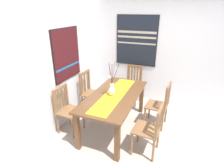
{
  "coord_description": "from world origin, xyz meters",
  "views": [
    {
      "loc": [
        -2.7,
        -0.37,
        2.29
      ],
      "look_at": [
        0.32,
        0.84,
        0.93
      ],
      "focal_mm": 29.17,
      "sensor_mm": 36.0,
      "label": 1
    }
  ],
  "objects_px": {
    "painting_on_back_wall": "(66,54)",
    "chair_1": "(132,84)",
    "chair_2": "(160,104)",
    "chair_0": "(150,129)",
    "centerpiece_vase": "(112,89)",
    "chair_3": "(67,109)",
    "chair_4": "(90,92)",
    "painting_on_side_wall": "(136,41)",
    "dining_table": "(115,100)"
  },
  "relations": [
    {
      "from": "painting_on_back_wall",
      "to": "chair_1",
      "type": "bearing_deg",
      "value": -40.37
    },
    {
      "from": "chair_2",
      "to": "chair_0",
      "type": "bearing_deg",
      "value": 177.53
    },
    {
      "from": "centerpiece_vase",
      "to": "painting_on_back_wall",
      "type": "relative_size",
      "value": 0.66
    },
    {
      "from": "chair_3",
      "to": "chair_4",
      "type": "bearing_deg",
      "value": -2.98
    },
    {
      "from": "chair_0",
      "to": "chair_2",
      "type": "xyz_separation_m",
      "value": [
        0.86,
        -0.04,
        0.02
      ]
    },
    {
      "from": "chair_1",
      "to": "painting_on_side_wall",
      "type": "bearing_deg",
      "value": 6.05
    },
    {
      "from": "chair_0",
      "to": "painting_on_back_wall",
      "type": "distance_m",
      "value": 2.11
    },
    {
      "from": "chair_4",
      "to": "chair_2",
      "type": "bearing_deg",
      "value": -90.37
    },
    {
      "from": "chair_0",
      "to": "chair_4",
      "type": "height_order",
      "value": "chair_4"
    },
    {
      "from": "chair_3",
      "to": "painting_on_side_wall",
      "type": "distance_m",
      "value": 2.37
    },
    {
      "from": "painting_on_side_wall",
      "to": "dining_table",
      "type": "bearing_deg",
      "value": -179.25
    },
    {
      "from": "chair_1",
      "to": "chair_3",
      "type": "relative_size",
      "value": 1.04
    },
    {
      "from": "dining_table",
      "to": "chair_1",
      "type": "xyz_separation_m",
      "value": [
        1.25,
        -0.01,
        -0.14
      ]
    },
    {
      "from": "chair_1",
      "to": "painting_on_side_wall",
      "type": "height_order",
      "value": "painting_on_side_wall"
    },
    {
      "from": "chair_1",
      "to": "chair_2",
      "type": "bearing_deg",
      "value": -135.66
    },
    {
      "from": "painting_on_back_wall",
      "to": "chair_4",
      "type": "bearing_deg",
      "value": -32.16
    },
    {
      "from": "centerpiece_vase",
      "to": "chair_2",
      "type": "relative_size",
      "value": 0.69
    },
    {
      "from": "chair_2",
      "to": "painting_on_back_wall",
      "type": "relative_size",
      "value": 0.95
    },
    {
      "from": "painting_on_back_wall",
      "to": "centerpiece_vase",
      "type": "bearing_deg",
      "value": -94.41
    },
    {
      "from": "chair_0",
      "to": "chair_2",
      "type": "distance_m",
      "value": 0.86
    },
    {
      "from": "chair_3",
      "to": "chair_1",
      "type": "bearing_deg",
      "value": -26.51
    },
    {
      "from": "chair_2",
      "to": "painting_on_back_wall",
      "type": "bearing_deg",
      "value": 102.25
    },
    {
      "from": "chair_1",
      "to": "chair_3",
      "type": "xyz_separation_m",
      "value": [
        -1.67,
        0.83,
        -0.02
      ]
    },
    {
      "from": "dining_table",
      "to": "chair_4",
      "type": "relative_size",
      "value": 1.84
    },
    {
      "from": "dining_table",
      "to": "chair_1",
      "type": "relative_size",
      "value": 1.85
    },
    {
      "from": "chair_0",
      "to": "chair_1",
      "type": "xyz_separation_m",
      "value": [
        1.69,
        0.77,
        0.03
      ]
    },
    {
      "from": "chair_4",
      "to": "painting_on_back_wall",
      "type": "distance_m",
      "value": 1.07
    },
    {
      "from": "chair_0",
      "to": "chair_4",
      "type": "distance_m",
      "value": 1.79
    },
    {
      "from": "chair_3",
      "to": "chair_0",
      "type": "bearing_deg",
      "value": -90.82
    },
    {
      "from": "dining_table",
      "to": "chair_2",
      "type": "bearing_deg",
      "value": -63.01
    },
    {
      "from": "chair_4",
      "to": "painting_on_back_wall",
      "type": "relative_size",
      "value": 0.96
    },
    {
      "from": "chair_0",
      "to": "chair_2",
      "type": "height_order",
      "value": "chair_2"
    },
    {
      "from": "chair_2",
      "to": "chair_3",
      "type": "xyz_separation_m",
      "value": [
        -0.84,
        1.64,
        -0.01
      ]
    },
    {
      "from": "centerpiece_vase",
      "to": "chair_0",
      "type": "xyz_separation_m",
      "value": [
        -0.38,
        -0.82,
        -0.42
      ]
    },
    {
      "from": "painting_on_side_wall",
      "to": "centerpiece_vase",
      "type": "bearing_deg",
      "value": 179.49
    },
    {
      "from": "chair_2",
      "to": "painting_on_back_wall",
      "type": "height_order",
      "value": "painting_on_back_wall"
    },
    {
      "from": "centerpiece_vase",
      "to": "chair_0",
      "type": "distance_m",
      "value": 1.0
    },
    {
      "from": "chair_1",
      "to": "chair_4",
      "type": "xyz_separation_m",
      "value": [
        -0.82,
        0.79,
        -0.01
      ]
    },
    {
      "from": "chair_0",
      "to": "chair_2",
      "type": "bearing_deg",
      "value": -2.47
    },
    {
      "from": "chair_4",
      "to": "centerpiece_vase",
      "type": "bearing_deg",
      "value": -123.52
    },
    {
      "from": "chair_4",
      "to": "painting_on_back_wall",
      "type": "xyz_separation_m",
      "value": [
        -0.41,
        0.26,
        0.96
      ]
    },
    {
      "from": "dining_table",
      "to": "painting_on_side_wall",
      "type": "bearing_deg",
      "value": 0.75
    },
    {
      "from": "dining_table",
      "to": "chair_3",
      "type": "xyz_separation_m",
      "value": [
        -0.42,
        0.82,
        -0.16
      ]
    },
    {
      "from": "dining_table",
      "to": "chair_0",
      "type": "distance_m",
      "value": 0.92
    },
    {
      "from": "centerpiece_vase",
      "to": "chair_1",
      "type": "distance_m",
      "value": 1.37
    },
    {
      "from": "chair_3",
      "to": "painting_on_back_wall",
      "type": "height_order",
      "value": "painting_on_back_wall"
    },
    {
      "from": "chair_0",
      "to": "painting_on_side_wall",
      "type": "xyz_separation_m",
      "value": [
        1.99,
        0.8,
        1.07
      ]
    },
    {
      "from": "chair_0",
      "to": "chair_4",
      "type": "xyz_separation_m",
      "value": [
        0.87,
        1.56,
        0.02
      ]
    },
    {
      "from": "centerpiece_vase",
      "to": "painting_on_back_wall",
      "type": "xyz_separation_m",
      "value": [
        0.08,
        1.0,
        0.56
      ]
    },
    {
      "from": "centerpiece_vase",
      "to": "chair_3",
      "type": "xyz_separation_m",
      "value": [
        -0.36,
        0.78,
        -0.41
      ]
    }
  ]
}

